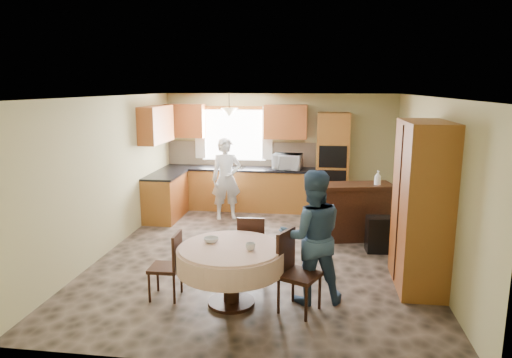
{
  "coord_description": "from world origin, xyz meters",
  "views": [
    {
      "loc": [
        0.85,
        -6.87,
        2.66
      ],
      "look_at": [
        -0.14,
        0.3,
        1.18
      ],
      "focal_mm": 32.0,
      "sensor_mm": 36.0,
      "label": 1
    }
  ],
  "objects_px": {
    "sideboard": "(354,213)",
    "person_sink": "(226,179)",
    "chair_left": "(170,262)",
    "chair_right": "(294,267)",
    "cupboard": "(422,206)",
    "oven_tower": "(332,163)",
    "dining_table": "(231,259)",
    "chair_back": "(252,244)",
    "person_dining": "(312,237)"
  },
  "relations": [
    {
      "from": "sideboard",
      "to": "person_dining",
      "type": "xyz_separation_m",
      "value": [
        -0.7,
        -2.48,
        0.37
      ]
    },
    {
      "from": "oven_tower",
      "to": "chair_right",
      "type": "bearing_deg",
      "value": -97.04
    },
    {
      "from": "person_sink",
      "to": "oven_tower",
      "type": "bearing_deg",
      "value": -0.66
    },
    {
      "from": "dining_table",
      "to": "cupboard",
      "type": "bearing_deg",
      "value": 20.22
    },
    {
      "from": "chair_back",
      "to": "person_sink",
      "type": "bearing_deg",
      "value": -74.39
    },
    {
      "from": "cupboard",
      "to": "chair_left",
      "type": "xyz_separation_m",
      "value": [
        -3.18,
        -0.82,
        -0.64
      ]
    },
    {
      "from": "oven_tower",
      "to": "cupboard",
      "type": "relative_size",
      "value": 0.95
    },
    {
      "from": "chair_back",
      "to": "chair_right",
      "type": "bearing_deg",
      "value": 124.31
    },
    {
      "from": "dining_table",
      "to": "chair_left",
      "type": "height_order",
      "value": "chair_left"
    },
    {
      "from": "oven_tower",
      "to": "dining_table",
      "type": "distance_m",
      "value": 4.63
    },
    {
      "from": "sideboard",
      "to": "person_sink",
      "type": "distance_m",
      "value": 2.67
    },
    {
      "from": "dining_table",
      "to": "chair_left",
      "type": "relative_size",
      "value": 1.53
    },
    {
      "from": "sideboard",
      "to": "person_dining",
      "type": "bearing_deg",
      "value": -118.8
    },
    {
      "from": "chair_left",
      "to": "chair_right",
      "type": "height_order",
      "value": "chair_right"
    },
    {
      "from": "oven_tower",
      "to": "chair_right",
      "type": "xyz_separation_m",
      "value": [
        -0.55,
        -4.45,
        -0.52
      ]
    },
    {
      "from": "sideboard",
      "to": "cupboard",
      "type": "distance_m",
      "value": 2.08
    },
    {
      "from": "sideboard",
      "to": "dining_table",
      "type": "height_order",
      "value": "sideboard"
    },
    {
      "from": "chair_back",
      "to": "person_dining",
      "type": "relative_size",
      "value": 0.54
    },
    {
      "from": "oven_tower",
      "to": "chair_left",
      "type": "distance_m",
      "value": 4.87
    },
    {
      "from": "person_dining",
      "to": "person_sink",
      "type": "bearing_deg",
      "value": -74.45
    },
    {
      "from": "sideboard",
      "to": "chair_left",
      "type": "distance_m",
      "value": 3.62
    },
    {
      "from": "sideboard",
      "to": "person_sink",
      "type": "height_order",
      "value": "person_sink"
    },
    {
      "from": "dining_table",
      "to": "person_dining",
      "type": "xyz_separation_m",
      "value": [
        0.97,
        0.24,
        0.25
      ]
    },
    {
      "from": "cupboard",
      "to": "person_sink",
      "type": "relative_size",
      "value": 1.35
    },
    {
      "from": "sideboard",
      "to": "oven_tower",
      "type": "bearing_deg",
      "value": 88.74
    },
    {
      "from": "oven_tower",
      "to": "sideboard",
      "type": "distance_m",
      "value": 1.83
    },
    {
      "from": "cupboard",
      "to": "dining_table",
      "type": "bearing_deg",
      "value": -159.78
    },
    {
      "from": "cupboard",
      "to": "dining_table",
      "type": "relative_size",
      "value": 1.69
    },
    {
      "from": "dining_table",
      "to": "person_sink",
      "type": "distance_m",
      "value": 3.76
    },
    {
      "from": "oven_tower",
      "to": "sideboard",
      "type": "height_order",
      "value": "oven_tower"
    },
    {
      "from": "chair_right",
      "to": "person_sink",
      "type": "distance_m",
      "value": 4.04
    },
    {
      "from": "chair_back",
      "to": "person_dining",
      "type": "distance_m",
      "value": 1.06
    },
    {
      "from": "sideboard",
      "to": "chair_back",
      "type": "relative_size",
      "value": 1.43
    },
    {
      "from": "cupboard",
      "to": "person_sink",
      "type": "distance_m",
      "value": 4.25
    },
    {
      "from": "chair_back",
      "to": "person_sink",
      "type": "height_order",
      "value": "person_sink"
    },
    {
      "from": "sideboard",
      "to": "person_sink",
      "type": "relative_size",
      "value": 0.79
    },
    {
      "from": "chair_left",
      "to": "person_sink",
      "type": "bearing_deg",
      "value": 179.18
    },
    {
      "from": "cupboard",
      "to": "dining_table",
      "type": "xyz_separation_m",
      "value": [
        -2.39,
        -0.88,
        -0.53
      ]
    },
    {
      "from": "cupboard",
      "to": "dining_table",
      "type": "height_order",
      "value": "cupboard"
    },
    {
      "from": "dining_table",
      "to": "person_dining",
      "type": "distance_m",
      "value": 1.03
    },
    {
      "from": "chair_left",
      "to": "person_dining",
      "type": "height_order",
      "value": "person_dining"
    },
    {
      "from": "chair_right",
      "to": "oven_tower",
      "type": "bearing_deg",
      "value": 17.8
    },
    {
      "from": "oven_tower",
      "to": "person_sink",
      "type": "bearing_deg",
      "value": -160.77
    },
    {
      "from": "chair_right",
      "to": "person_sink",
      "type": "height_order",
      "value": "person_sink"
    },
    {
      "from": "oven_tower",
      "to": "sideboard",
      "type": "bearing_deg",
      "value": -78.25
    },
    {
      "from": "oven_tower",
      "to": "dining_table",
      "type": "bearing_deg",
      "value": -106.65
    },
    {
      "from": "chair_left",
      "to": "sideboard",
      "type": "bearing_deg",
      "value": 136.22
    },
    {
      "from": "sideboard",
      "to": "chair_right",
      "type": "height_order",
      "value": "chair_right"
    },
    {
      "from": "dining_table",
      "to": "chair_back",
      "type": "height_order",
      "value": "chair_back"
    },
    {
      "from": "oven_tower",
      "to": "dining_table",
      "type": "height_order",
      "value": "oven_tower"
    }
  ]
}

